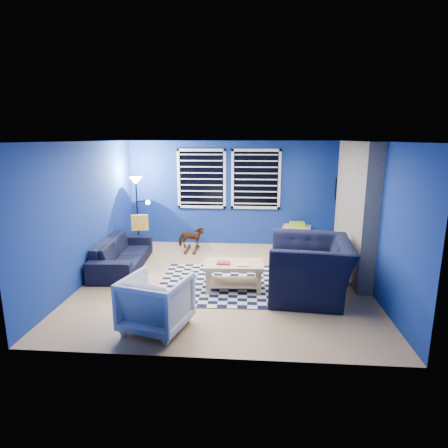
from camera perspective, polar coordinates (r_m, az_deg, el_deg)
name	(u,v)px	position (r m, az deg, el deg)	size (l,w,h in m)	color
floor	(225,280)	(6.95, 0.13, -8.59)	(5.00, 5.00, 0.00)	tan
ceiling	(225,141)	(6.47, 0.14, 12.48)	(5.00, 5.00, 0.00)	white
wall_back	(233,193)	(9.06, 1.34, 4.67)	(5.00, 5.00, 0.00)	navy
wall_left	(88,212)	(7.23, -20.06, 1.77)	(5.00, 5.00, 0.00)	navy
wall_right	(370,216)	(6.88, 21.38, 1.13)	(5.00, 5.00, 0.00)	navy
fireplace	(354,213)	(7.32, 19.19, 1.55)	(0.65, 2.00, 2.50)	gray
window_left	(202,179)	(9.05, -3.45, 6.88)	(1.17, 0.06, 1.42)	black
window_right	(256,179)	(8.96, 4.87, 6.79)	(1.17, 0.06, 1.42)	black
tv	(341,191)	(8.75, 17.42, 4.78)	(0.07, 1.00, 0.58)	black
rug	(229,284)	(6.78, 0.84, -9.11)	(2.50, 2.00, 0.02)	black
sofa	(123,253)	(7.79, -15.20, -4.34)	(0.80, 2.05, 0.60)	black
armchair_big	(310,268)	(6.33, 12.94, -6.54)	(1.28, 1.47, 0.95)	black
armchair_bent	(156,303)	(5.25, -10.29, -11.69)	(0.81, 0.84, 0.76)	gray
rocking_horse	(191,238)	(8.65, -5.01, -2.08)	(0.59, 0.27, 0.50)	#422B15
coffee_table	(233,270)	(6.44, 1.45, -7.08)	(1.03, 0.63, 0.50)	tan
cabinet	(297,236)	(9.05, 10.99, -1.87)	(0.71, 0.55, 0.62)	tan
floor_lamp	(137,191)	(8.72, -13.11, 4.94)	(0.46, 0.28, 1.70)	black
throw_pillow	(140,223)	(8.31, -12.70, 0.22)	(0.35, 0.11, 0.34)	gold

